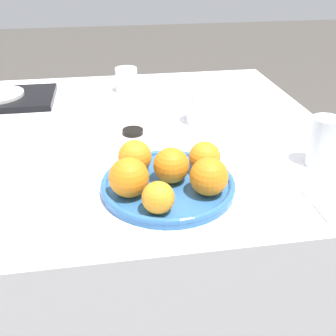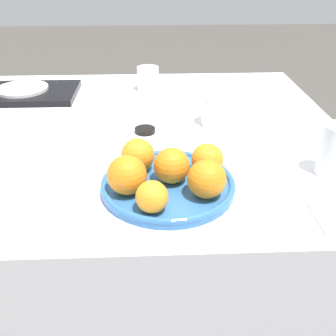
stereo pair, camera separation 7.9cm
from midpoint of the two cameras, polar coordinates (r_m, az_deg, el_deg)
ground_plane at (r=1.56m, az=-3.98°, el=-20.84°), size 12.00×12.00×0.00m
table at (r=1.29m, az=-4.58°, el=-9.99°), size 1.23×1.02×0.76m
fruit_platter at (r=0.81m, az=2.79°, el=-2.46°), size 0.28×0.28×0.02m
orange_0 at (r=0.79m, az=3.38°, el=0.27°), size 0.07×0.07×0.07m
orange_1 at (r=0.83m, az=8.45°, el=1.18°), size 0.07×0.07×0.07m
orange_2 at (r=0.75m, az=8.64°, el=-1.68°), size 0.08×0.08×0.08m
orange_3 at (r=0.71m, az=0.84°, el=-4.30°), size 0.06×0.06×0.06m
orange_4 at (r=0.83m, az=-1.71°, el=1.83°), size 0.07×0.07×0.07m
orange_5 at (r=0.75m, az=-3.03°, el=-1.12°), size 0.08×0.08×0.08m
water_glass at (r=0.93m, az=25.24°, el=2.30°), size 0.06×0.06×0.11m
serving_tray at (r=1.39m, az=-18.78°, el=10.22°), size 0.35×0.22×0.02m
side_plate at (r=1.39m, az=-18.88°, el=10.80°), size 0.17×0.17×0.01m
cup_0 at (r=1.37m, az=-1.25°, el=12.82°), size 0.07×0.07×0.08m
cup_1 at (r=1.11m, az=9.25°, el=8.24°), size 0.09×0.09×0.08m
soy_dish at (r=1.06m, az=-1.24°, el=5.45°), size 0.06×0.06×0.01m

